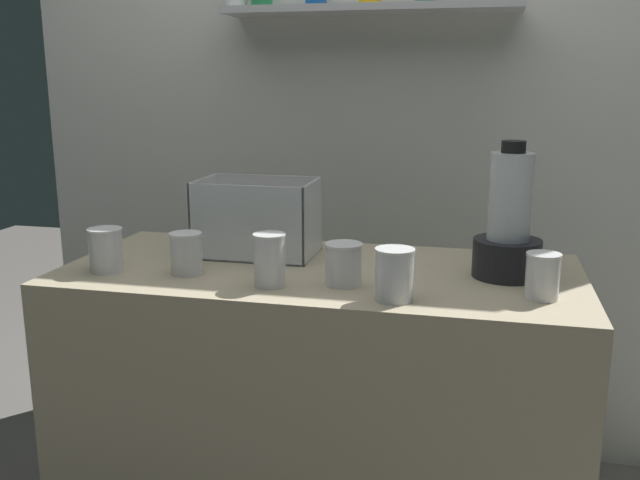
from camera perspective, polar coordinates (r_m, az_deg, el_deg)
The scene contains 10 objects.
counter at distance 2.06m, azimuth 0.00°, elevation -14.50°, with size 1.40×0.64×0.90m, color tan.
back_wall_unit at distance 2.58m, azimuth 3.93°, elevation 9.97°, with size 2.60×0.24×2.50m.
carrot_display_bin at distance 2.04m, azimuth -5.17°, elevation 0.62°, with size 0.34×0.22×0.22m.
blender_pitcher at distance 1.85m, azimuth 15.21°, elevation 0.93°, with size 0.18×0.18×0.35m.
juice_cup_pomegranate_far_left at distance 1.94m, azimuth -17.15°, elevation -1.00°, with size 0.09×0.09×0.12m.
juice_cup_beet_left at distance 1.87m, azimuth -10.91°, elevation -1.32°, with size 0.09×0.09×0.11m.
juice_cup_pomegranate_middle at distance 1.73m, azimuth -4.15°, elevation -1.92°, with size 0.08×0.08×0.13m.
juice_cup_beet_right at distance 1.74m, azimuth 1.94°, elevation -2.23°, with size 0.10×0.10×0.11m.
juice_cup_orange_far_right at distance 1.62m, azimuth 6.12°, elevation -3.13°, with size 0.09×0.09×0.12m.
juice_cup_carrot_rightmost at distance 1.71m, azimuth 17.78°, elevation -3.00°, with size 0.08×0.08×0.11m.
Camera 1 is at (0.42, -1.78, 1.41)m, focal length 39.00 mm.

